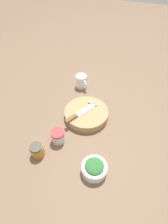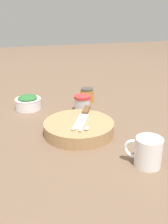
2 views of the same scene
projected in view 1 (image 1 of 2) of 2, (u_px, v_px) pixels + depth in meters
The scene contains 8 objects.
ground_plane at pixel (77, 123), 1.00m from camera, with size 5.00×5.00×0.00m, color brown.
cutting_board at pixel (86, 114), 1.02m from camera, with size 0.25×0.25×0.04m.
chef_knife at pixel (79, 114), 0.98m from camera, with size 0.20×0.13×0.01m.
garlic_cloves at pixel (92, 104), 1.04m from camera, with size 0.06×0.07×0.01m.
herb_bowl at pixel (94, 168), 0.78m from camera, with size 0.12×0.12×0.07m.
spice_jar at pixel (58, 136), 0.90m from camera, with size 0.07×0.07×0.07m.
coffee_mug at pixel (82, 81), 1.20m from camera, with size 0.09×0.10×0.09m.
honey_jar at pixel (37, 150), 0.84m from camera, with size 0.07×0.07×0.07m.
Camera 1 is at (-0.59, -0.26, 0.77)m, focal length 28.00 mm.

